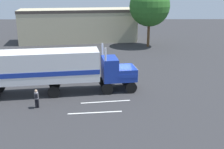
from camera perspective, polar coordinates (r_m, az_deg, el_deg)
The scene contains 8 objects.
ground_plane at distance 27.96m, azimuth 1.34°, elevation -2.76°, with size 120.00×120.00×0.00m, color #2D2D30.
lane_stripe_near at distance 24.70m, azimuth -1.32°, elevation -5.62°, with size 4.40×0.16×0.01m, color silver.
lane_stripe_mid at distance 22.72m, azimuth -3.52°, elevation -7.82°, with size 4.40×0.16×0.01m, color silver.
semi_truck at distance 26.35m, azimuth -11.81°, elevation 1.34°, with size 14.38×4.81×4.50m.
person_bystander at distance 24.02m, azimuth -15.27°, elevation -4.68°, with size 0.35×0.47×1.63m.
parked_car at distance 38.92m, azimuth -6.12°, elevation 4.32°, with size 4.70×2.79×1.57m.
tree_left at distance 46.72m, azimuth 7.74°, elevation 13.77°, with size 6.59×6.59×9.96m.
building_backdrop at distance 51.62m, azimuth -6.91°, elevation 10.25°, with size 21.50×9.16×5.85m.
Camera 1 is at (-0.88, -26.16, 9.83)m, focal length 44.43 mm.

